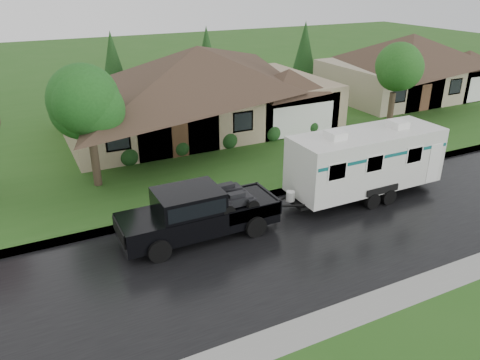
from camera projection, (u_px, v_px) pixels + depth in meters
ground at (276, 219)px, 21.08m from camera, size 140.00×140.00×0.00m
road at (300, 240)px, 19.44m from camera, size 140.00×8.00×0.01m
curb at (252, 198)px, 22.88m from camera, size 140.00×0.50×0.15m
lawn at (169, 128)px, 33.31m from camera, size 140.00×26.00×0.15m
house_main at (203, 78)px, 31.87m from camera, size 19.44×10.80×6.90m
house_neighbor at (414, 59)px, 40.54m from camera, size 15.12×9.72×6.45m
tree_left_green at (88, 106)px, 22.48m from camera, size 3.64×3.64×6.02m
tree_right_green at (396, 70)px, 30.99m from camera, size 3.60×3.60×5.96m
shrub_row at (228, 139)px, 29.23m from camera, size 13.60×1.00×1.00m
pickup_truck at (196, 211)px, 19.26m from camera, size 6.59×2.50×2.20m
travel_trailer at (366, 159)px, 22.55m from camera, size 8.13×2.86×3.65m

